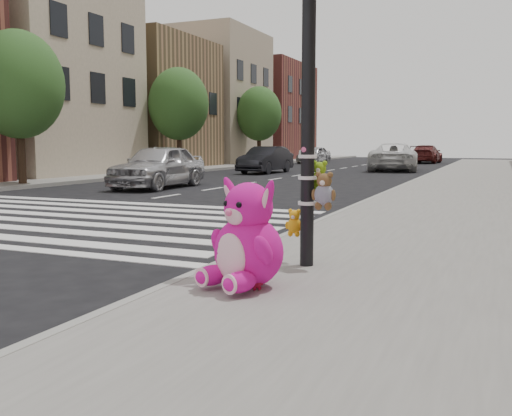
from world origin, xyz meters
The scene contains 19 objects.
ground centered at (0.00, 0.00, 0.00)m, with size 120.00×120.00×0.00m, color black.
sidewalk_far centered at (-13.50, 20.00, 0.07)m, with size 6.00×80.00×0.14m, color slate.
curb_edge centered at (1.55, 10.00, 0.07)m, with size 0.12×80.00×0.15m, color gray.
crosswalk centered at (-4.50, 5.20, 0.01)m, with size 11.00×6.00×0.01m, color silver, non-canonical shape.
bld_far_b centered at (-15.50, 17.00, 5.50)m, with size 6.00×8.00×11.00m, color beige.
bld_far_c centered at (-15.50, 26.00, 4.00)m, with size 6.00×8.00×8.00m, color #8F734C.
bld_far_d centered at (-15.50, 35.00, 5.00)m, with size 6.00×8.00×10.00m, color #9F8F7A.
bld_far_e centered at (-15.50, 46.00, 4.50)m, with size 6.00×10.00×9.00m, color brown.
signal_pole centered at (2.63, 1.81, 1.79)m, with size 0.69×0.49×4.00m.
tree_far_a centered at (-11.20, 11.00, 3.65)m, with size 3.20×3.20×5.44m.
tree_far_b centered at (-11.20, 22.00, 3.65)m, with size 3.20×3.20×5.44m.
tree_far_c centered at (-11.20, 33.00, 3.65)m, with size 3.20×3.20×5.44m.
pink_bunny centered at (2.36, 0.57, 0.60)m, with size 0.94×1.01×1.13m.
red_teddy centered at (2.51, 0.50, 0.24)m, with size 0.13×0.09×0.19m, color #AE1132, non-canonical shape.
car_silver_far centered at (-6.50, 12.67, 0.78)m, with size 1.84×4.58×1.56m, color #B8B8BD.
car_dark_far centered at (-6.80, 23.51, 0.71)m, with size 1.50×4.29×1.41m, color black.
car_white_near centered at (-0.99, 28.86, 0.79)m, with size 2.62×5.69×1.58m, color silver.
car_maroon_near centered at (-0.79, 42.61, 0.71)m, with size 2.00×4.91×1.43m, color #541818.
car_silver_deep centered at (-8.82, 38.46, 0.69)m, with size 1.62×4.02×1.37m, color #B4B5B9.
Camera 1 is at (4.68, -4.60, 1.60)m, focal length 40.00 mm.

